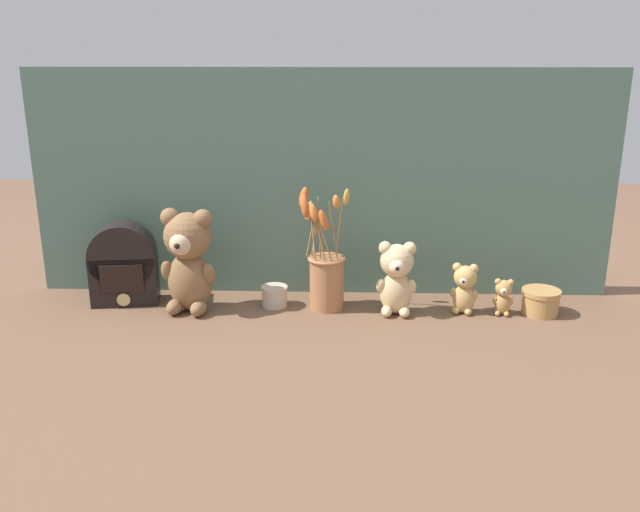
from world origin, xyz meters
name	(u,v)px	position (x,y,z in m)	size (l,w,h in m)	color
ground_plane	(320,311)	(0.00, 0.00, 0.00)	(4.00, 4.00, 0.00)	brown
backdrop_wall	(322,185)	(0.00, 0.17, 0.35)	(1.77, 0.02, 0.69)	#4C6B5B
teddy_bear_large	(188,259)	(-0.38, -0.01, 0.16)	(0.17, 0.16, 0.31)	olive
teddy_bear_medium	(396,277)	(0.22, -0.01, 0.11)	(0.12, 0.11, 0.22)	#DBBC84
teddy_bear_small	(464,287)	(0.42, 0.00, 0.08)	(0.08, 0.08, 0.15)	tan
teddy_bear_tiny	(503,296)	(0.53, -0.01, 0.06)	(0.06, 0.05, 0.11)	tan
flower_vase	(326,273)	(0.02, 0.02, 0.11)	(0.16, 0.14, 0.36)	#AD7047
vintage_radio	(123,266)	(-0.59, 0.05, 0.12)	(0.21, 0.13, 0.25)	black
decorative_tin_tall	(275,296)	(-0.14, 0.03, 0.03)	(0.08, 0.08, 0.06)	beige
decorative_tin_short	(541,302)	(0.64, 0.00, 0.04)	(0.11, 0.11, 0.07)	tan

